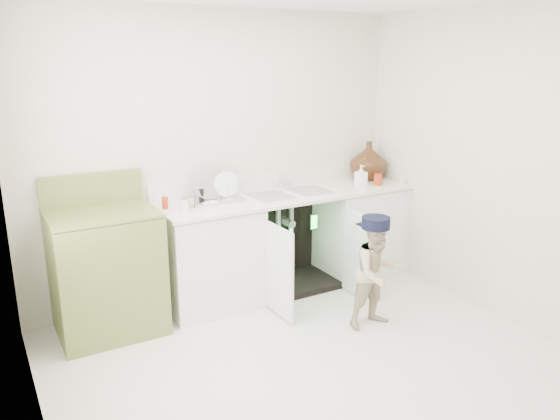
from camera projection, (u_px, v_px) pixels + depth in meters
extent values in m
plane|color=silver|center=(311.00, 360.00, 3.90)|extent=(3.50, 3.50, 0.00)
cube|color=beige|center=(220.00, 156.00, 4.82)|extent=(3.50, 2.50, 0.02)
cube|color=beige|center=(509.00, 261.00, 2.32)|extent=(3.50, 2.50, 0.02)
cube|color=beige|center=(21.00, 231.00, 2.72)|extent=(2.50, 3.00, 0.02)
cube|color=beige|center=(494.00, 165.00, 4.41)|extent=(2.50, 3.00, 0.02)
cube|color=white|center=(210.00, 258.00, 4.67)|extent=(0.80, 0.60, 0.86)
cube|color=white|center=(359.00, 230.00, 5.44)|extent=(0.80, 0.60, 0.86)
cube|color=black|center=(276.00, 235.00, 5.28)|extent=(0.80, 0.06, 0.86)
cube|color=black|center=(290.00, 283.00, 5.16)|extent=(0.80, 0.60, 0.06)
cylinder|color=gray|center=(278.00, 239.00, 5.10)|extent=(0.05, 0.05, 0.70)
cylinder|color=gray|center=(291.00, 237.00, 5.16)|extent=(0.05, 0.05, 0.70)
cylinder|color=gray|center=(287.00, 222.00, 5.04)|extent=(0.07, 0.18, 0.07)
cube|color=white|center=(280.00, 272.00, 4.45)|extent=(0.03, 0.40, 0.76)
cube|color=white|center=(358.00, 255.00, 4.84)|extent=(0.02, 0.40, 0.76)
cube|color=silver|center=(290.00, 195.00, 4.93)|extent=(2.44, 0.64, 0.03)
cube|color=silver|center=(275.00, 180.00, 5.15)|extent=(2.44, 0.02, 0.15)
cube|color=white|center=(290.00, 194.00, 4.93)|extent=(0.85, 0.55, 0.02)
cube|color=gray|center=(271.00, 196.00, 4.83)|extent=(0.34, 0.40, 0.01)
cube|color=gray|center=(309.00, 191.00, 5.02)|extent=(0.34, 0.40, 0.01)
cylinder|color=silver|center=(278.00, 180.00, 5.09)|extent=(0.03, 0.03, 0.17)
cylinder|color=silver|center=(282.00, 173.00, 5.02)|extent=(0.02, 0.14, 0.02)
cylinder|color=silver|center=(288.00, 184.00, 5.15)|extent=(0.04, 0.04, 0.06)
cylinder|color=silver|center=(406.00, 221.00, 5.31)|extent=(0.01, 0.01, 0.70)
cube|color=silver|center=(402.00, 182.00, 5.28)|extent=(0.04, 0.02, 0.06)
cube|color=silver|center=(214.00, 200.00, 4.69)|extent=(0.46, 0.31, 0.02)
cylinder|color=silver|center=(208.00, 190.00, 4.66)|extent=(0.29, 0.10, 0.28)
cylinder|color=white|center=(227.00, 190.00, 4.73)|extent=(0.22, 0.06, 0.22)
cylinder|color=silver|center=(198.00, 196.00, 4.49)|extent=(0.01, 0.01, 0.13)
cylinder|color=silver|center=(208.00, 195.00, 4.54)|extent=(0.01, 0.01, 0.13)
cylinder|color=silver|center=(218.00, 193.00, 4.58)|extent=(0.01, 0.01, 0.13)
cylinder|color=silver|center=(228.00, 192.00, 4.63)|extent=(0.01, 0.01, 0.13)
cylinder|color=silver|center=(238.00, 191.00, 4.67)|extent=(0.01, 0.01, 0.13)
imported|color=#492414|center=(368.00, 161.00, 5.48)|extent=(0.36, 0.36, 0.38)
imported|color=orange|center=(362.00, 169.00, 5.41)|extent=(0.09, 0.09, 0.24)
imported|color=white|center=(361.00, 175.00, 5.21)|extent=(0.09, 0.09, 0.20)
cylinder|color=#AE2C0E|center=(378.00, 179.00, 5.25)|extent=(0.08, 0.08, 0.11)
cylinder|color=#A72A0E|center=(165.00, 203.00, 4.43)|extent=(0.05, 0.05, 0.10)
cylinder|color=tan|center=(190.00, 203.00, 4.45)|extent=(0.06, 0.06, 0.08)
cylinder|color=black|center=(201.00, 195.00, 4.62)|extent=(0.04, 0.04, 0.12)
cube|color=white|center=(184.00, 207.00, 4.33)|extent=(0.05, 0.05, 0.09)
cube|color=olive|center=(107.00, 274.00, 4.21)|extent=(0.78, 0.65, 0.95)
cube|color=olive|center=(101.00, 213.00, 4.08)|extent=(0.78, 0.65, 0.02)
cube|color=olive|center=(92.00, 189.00, 4.28)|extent=(0.78, 0.06, 0.25)
cylinder|color=black|center=(78.00, 223.00, 3.85)|extent=(0.18, 0.18, 0.02)
cylinder|color=silver|center=(78.00, 221.00, 3.85)|extent=(0.21, 0.21, 0.01)
cylinder|color=black|center=(70.00, 212.00, 4.12)|extent=(0.18, 0.18, 0.02)
cylinder|color=silver|center=(70.00, 211.00, 4.12)|extent=(0.21, 0.21, 0.01)
cylinder|color=black|center=(133.00, 215.00, 4.04)|extent=(0.18, 0.18, 0.02)
cylinder|color=silver|center=(133.00, 214.00, 4.04)|extent=(0.21, 0.21, 0.01)
cylinder|color=black|center=(122.00, 206.00, 4.31)|extent=(0.18, 0.18, 0.02)
cylinder|color=silver|center=(122.00, 204.00, 4.31)|extent=(0.21, 0.21, 0.01)
imported|color=beige|center=(377.00, 273.00, 4.30)|extent=(0.44, 0.35, 0.89)
cylinder|color=black|center=(380.00, 223.00, 4.19)|extent=(0.22, 0.22, 0.09)
cube|color=black|center=(371.00, 224.00, 4.29)|extent=(0.17, 0.09, 0.01)
cube|color=black|center=(314.00, 222.00, 4.71)|extent=(0.07, 0.01, 0.14)
cube|color=#26F23F|center=(314.00, 222.00, 4.70)|extent=(0.06, 0.00, 0.12)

